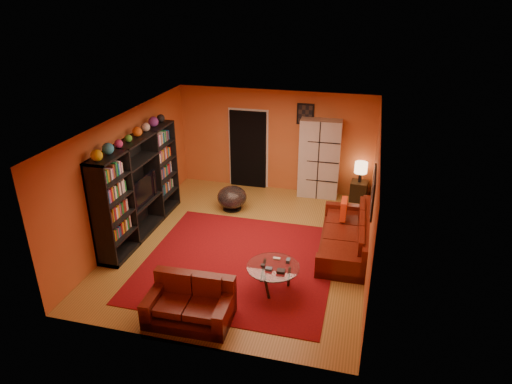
% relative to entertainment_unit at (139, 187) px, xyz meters
% --- Properties ---
extents(floor, '(6.00, 6.00, 0.00)m').
position_rel_entertainment_unit_xyz_m(floor, '(2.27, 0.00, -1.05)').
color(floor, olive).
rests_on(floor, ground).
extents(ceiling, '(6.00, 6.00, 0.00)m').
position_rel_entertainment_unit_xyz_m(ceiling, '(2.27, 0.00, 1.55)').
color(ceiling, white).
rests_on(ceiling, wall_back).
extents(wall_back, '(6.00, 0.00, 6.00)m').
position_rel_entertainment_unit_xyz_m(wall_back, '(2.27, 3.00, 0.25)').
color(wall_back, '#BD5929').
rests_on(wall_back, floor).
extents(wall_front, '(6.00, 0.00, 6.00)m').
position_rel_entertainment_unit_xyz_m(wall_front, '(2.27, -3.00, 0.25)').
color(wall_front, '#BD5929').
rests_on(wall_front, floor).
extents(wall_left, '(0.00, 6.00, 6.00)m').
position_rel_entertainment_unit_xyz_m(wall_left, '(-0.23, 0.00, 0.25)').
color(wall_left, '#BD5929').
rests_on(wall_left, floor).
extents(wall_right, '(0.00, 6.00, 6.00)m').
position_rel_entertainment_unit_xyz_m(wall_right, '(4.78, 0.00, 0.25)').
color(wall_right, '#BD5929').
rests_on(wall_right, floor).
extents(rug, '(3.60, 3.60, 0.01)m').
position_rel_entertainment_unit_xyz_m(rug, '(2.38, -0.70, -1.04)').
color(rug, '#610B10').
rests_on(rug, floor).
extents(doorway, '(0.95, 0.10, 2.04)m').
position_rel_entertainment_unit_xyz_m(doorway, '(1.57, 2.96, -0.03)').
color(doorway, black).
rests_on(doorway, floor).
extents(wall_art_right, '(0.03, 1.00, 0.70)m').
position_rel_entertainment_unit_xyz_m(wall_art_right, '(4.75, -0.30, 0.55)').
color(wall_art_right, black).
rests_on(wall_art_right, wall_right).
extents(wall_art_back, '(0.42, 0.03, 0.52)m').
position_rel_entertainment_unit_xyz_m(wall_art_back, '(3.02, 2.98, 1.00)').
color(wall_art_back, black).
rests_on(wall_art_back, wall_back).
extents(entertainment_unit, '(0.45, 3.00, 2.10)m').
position_rel_entertainment_unit_xyz_m(entertainment_unit, '(0.00, 0.00, 0.00)').
color(entertainment_unit, black).
rests_on(entertainment_unit, floor).
extents(tv, '(1.02, 0.13, 0.58)m').
position_rel_entertainment_unit_xyz_m(tv, '(0.05, -0.08, -0.04)').
color(tv, black).
rests_on(tv, entertainment_unit).
extents(sofa, '(1.06, 2.44, 0.85)m').
position_rel_entertainment_unit_xyz_m(sofa, '(4.42, 0.35, -0.77)').
color(sofa, '#4E120A').
rests_on(sofa, rug).
extents(loveseat, '(1.37, 0.85, 0.85)m').
position_rel_entertainment_unit_xyz_m(loveseat, '(2.09, -2.42, -0.76)').
color(loveseat, '#4E120A').
rests_on(loveseat, rug).
extents(throw_pillow, '(0.12, 0.42, 0.42)m').
position_rel_entertainment_unit_xyz_m(throw_pillow, '(4.22, 0.87, -0.42)').
color(throw_pillow, '#FB461B').
rests_on(throw_pillow, sofa).
extents(coffee_table, '(0.93, 0.93, 0.46)m').
position_rel_entertainment_unit_xyz_m(coffee_table, '(3.20, -1.36, -0.63)').
color(coffee_table, silver).
rests_on(coffee_table, floor).
extents(storage_cabinet, '(1.01, 0.48, 1.99)m').
position_rel_entertainment_unit_xyz_m(storage_cabinet, '(3.45, 2.80, -0.06)').
color(storage_cabinet, '#BDB7AE').
rests_on(storage_cabinet, floor).
extents(bowl_chair, '(0.71, 0.71, 0.57)m').
position_rel_entertainment_unit_xyz_m(bowl_chair, '(1.57, 1.49, -0.74)').
color(bowl_chair, black).
rests_on(bowl_chair, floor).
extents(side_table, '(0.43, 0.43, 0.50)m').
position_rel_entertainment_unit_xyz_m(side_table, '(4.48, 2.75, -0.80)').
color(side_table, black).
rests_on(side_table, floor).
extents(table_lamp, '(0.31, 0.31, 0.51)m').
position_rel_entertainment_unit_xyz_m(table_lamp, '(4.48, 2.75, -0.19)').
color(table_lamp, black).
rests_on(table_lamp, side_table).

